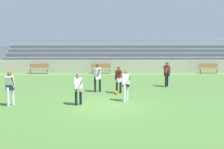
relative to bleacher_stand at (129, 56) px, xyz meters
name	(u,v)px	position (x,y,z in m)	size (l,w,h in m)	color
ground_plane	(106,105)	(-2.29, -15.96, -1.34)	(160.00, 160.00, 0.00)	#477033
field_line_sideline	(108,74)	(-2.29, -4.38, -1.33)	(44.00, 0.12, 0.01)	white
sideline_wall	(108,66)	(-2.29, -2.86, -0.75)	(48.00, 0.16, 1.18)	beige
bleacher_stand	(129,56)	(0.00, 0.00, 0.00)	(26.91, 4.29, 3.06)	#9EA3AD
bench_far_right	(209,67)	(7.18, -3.86, -0.79)	(1.80, 0.40, 0.90)	#99754C
bench_centre_sideline	(39,68)	(-8.70, -3.86, -0.79)	(1.80, 0.40, 0.90)	#99754C
bench_near_bin	(101,68)	(-2.92, -3.86, -0.79)	(1.80, 0.40, 0.90)	#99754C
player_dark_wide_right	(119,78)	(-1.55, -12.95, -0.38)	(0.51, 0.67, 1.62)	black
player_white_overlapping	(97,75)	(-2.85, -12.51, -0.30)	(0.49, 0.63, 1.72)	black
player_white_dropping_back	(78,86)	(-3.67, -15.83, -0.39)	(0.49, 0.65, 1.61)	black
player_white_pressing_high	(10,85)	(-7.05, -15.88, -0.32)	(0.46, 0.47, 1.71)	white
player_white_trailing_run	(126,82)	(-1.24, -14.99, -0.32)	(0.44, 0.61, 1.70)	white
player_dark_on_ball	(167,72)	(1.81, -10.78, -0.33)	(0.45, 0.63, 1.68)	black
soccer_ball	(116,93)	(-1.73, -13.31, -1.23)	(0.22, 0.22, 0.22)	orange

